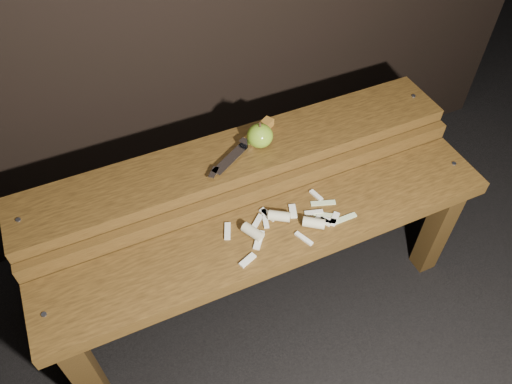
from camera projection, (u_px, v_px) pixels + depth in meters
name	position (u px, v px, depth m)	size (l,w,h in m)	color
ground	(264.00, 298.00, 1.59)	(60.00, 60.00, 0.00)	black
bench_front_tier	(275.00, 249.00, 1.29)	(1.20, 0.20, 0.42)	#39250E
bench_rear_tier	(240.00, 174.00, 1.38)	(1.20, 0.21, 0.50)	#39250E
apple	(260.00, 136.00, 1.31)	(0.07, 0.07, 0.07)	olive
knife	(252.00, 138.00, 1.33)	(0.24, 0.15, 0.02)	#976121
apple_scraps	(286.00, 223.00, 1.25)	(0.34, 0.16, 0.03)	beige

